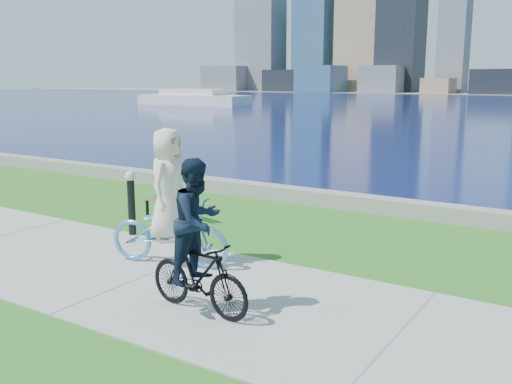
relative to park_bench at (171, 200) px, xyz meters
The scene contains 8 objects.
ground 3.73m from the park_bench, 55.44° to the right, with size 320.00×320.00×0.00m, color #23631A.
concrete_path 3.73m from the park_bench, 55.44° to the right, with size 80.00×3.50×0.02m, color #969691.
seawall 3.80m from the park_bench, 56.32° to the left, with size 90.00×0.50×0.35m, color gray.
ferry_near 57.08m from the park_bench, 128.48° to the left, with size 14.22×4.06×1.93m.
park_bench is the anchor object (origin of this frame).
bollard_lamp 1.42m from the park_bench, 81.96° to the right, with size 0.21×0.21×1.29m.
cyclist_woman 3.17m from the park_bench, 49.25° to the right, with size 1.22×2.20×2.25m.
cyclist_man 5.23m from the park_bench, 44.95° to the right, with size 0.65×1.66×2.04m.
Camera 1 is at (6.02, -6.14, 3.02)m, focal length 40.00 mm.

